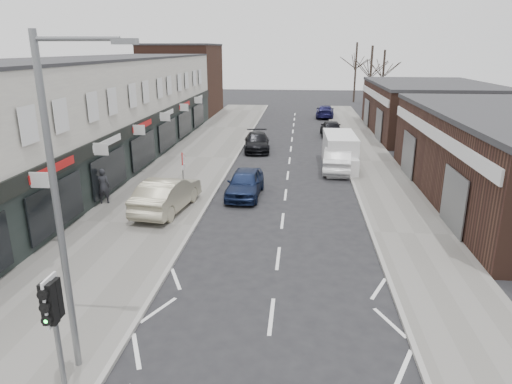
% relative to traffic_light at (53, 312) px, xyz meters
% --- Properties ---
extents(ground, '(160.00, 160.00, 0.00)m').
position_rel_traffic_light_xyz_m(ground, '(4.40, 2.02, -2.41)').
color(ground, black).
rests_on(ground, ground).
extents(pavement_left, '(5.50, 64.00, 0.12)m').
position_rel_traffic_light_xyz_m(pavement_left, '(-2.35, 24.02, -2.35)').
color(pavement_left, slate).
rests_on(pavement_left, ground).
extents(pavement_right, '(3.50, 64.00, 0.12)m').
position_rel_traffic_light_xyz_m(pavement_right, '(10.15, 24.02, -2.35)').
color(pavement_right, slate).
rests_on(pavement_right, ground).
extents(shop_terrace_left, '(8.00, 41.00, 7.10)m').
position_rel_traffic_light_xyz_m(shop_terrace_left, '(-9.10, 21.52, 1.14)').
color(shop_terrace_left, silver).
rests_on(shop_terrace_left, ground).
extents(brick_block_far, '(8.00, 10.00, 8.00)m').
position_rel_traffic_light_xyz_m(brick_block_far, '(-9.10, 47.02, 1.59)').
color(brick_block_far, '#41251B').
rests_on(brick_block_far, ground).
extents(right_unit_far, '(10.00, 16.00, 4.50)m').
position_rel_traffic_light_xyz_m(right_unit_far, '(16.90, 36.02, -0.16)').
color(right_unit_far, '#3B231B').
rests_on(right_unit_far, ground).
extents(tree_far_a, '(3.60, 3.60, 8.00)m').
position_rel_traffic_light_xyz_m(tree_far_a, '(13.40, 50.02, -2.41)').
color(tree_far_a, '#382D26').
rests_on(tree_far_a, ground).
extents(tree_far_b, '(3.60, 3.60, 7.50)m').
position_rel_traffic_light_xyz_m(tree_far_b, '(15.90, 56.02, -2.41)').
color(tree_far_b, '#382D26').
rests_on(tree_far_b, ground).
extents(tree_far_c, '(3.60, 3.60, 8.50)m').
position_rel_traffic_light_xyz_m(tree_far_c, '(12.90, 62.02, -2.41)').
color(tree_far_c, '#382D26').
rests_on(tree_far_c, ground).
extents(traffic_light, '(0.28, 0.60, 3.10)m').
position_rel_traffic_light_xyz_m(traffic_light, '(0.00, 0.00, 0.00)').
color(traffic_light, slate).
rests_on(traffic_light, pavement_left).
extents(street_lamp, '(2.23, 0.22, 8.00)m').
position_rel_traffic_light_xyz_m(street_lamp, '(-0.13, 1.22, 2.20)').
color(street_lamp, slate).
rests_on(street_lamp, pavement_left).
extents(warning_sign, '(0.12, 0.80, 2.70)m').
position_rel_traffic_light_xyz_m(warning_sign, '(-0.76, 14.02, -0.21)').
color(warning_sign, slate).
rests_on(warning_sign, pavement_left).
extents(white_van, '(2.09, 5.71, 2.21)m').
position_rel_traffic_light_xyz_m(white_van, '(7.80, 22.56, -1.37)').
color(white_van, white).
rests_on(white_van, ground).
extents(sedan_on_pavement, '(2.40, 5.19, 1.65)m').
position_rel_traffic_light_xyz_m(sedan_on_pavement, '(-1.27, 12.62, -1.47)').
color(sedan_on_pavement, '#A29C82').
rests_on(sedan_on_pavement, pavement_left).
extents(pedestrian, '(0.77, 0.63, 1.84)m').
position_rel_traffic_light_xyz_m(pedestrian, '(-4.80, 13.32, -1.38)').
color(pedestrian, black).
rests_on(pedestrian, pavement_left).
extents(parked_car_left_a, '(1.92, 4.41, 1.48)m').
position_rel_traffic_light_xyz_m(parked_car_left_a, '(2.20, 15.59, -1.67)').
color(parked_car_left_a, '#141F3F').
rests_on(parked_car_left_a, ground).
extents(parked_car_left_b, '(2.38, 4.91, 1.38)m').
position_rel_traffic_light_xyz_m(parked_car_left_b, '(1.74, 27.20, -1.73)').
color(parked_car_left_b, black).
rests_on(parked_car_left_b, ground).
extents(parked_car_right_a, '(2.17, 5.01, 1.61)m').
position_rel_traffic_light_xyz_m(parked_car_right_a, '(7.60, 21.43, -1.61)').
color(parked_car_right_a, silver).
rests_on(parked_car_right_a, ground).
extents(parked_car_right_b, '(1.85, 4.47, 1.51)m').
position_rel_traffic_light_xyz_m(parked_car_right_b, '(7.90, 33.88, -1.66)').
color(parked_car_right_b, black).
rests_on(parked_car_right_b, ground).
extents(parked_car_right_c, '(2.28, 5.02, 1.43)m').
position_rel_traffic_light_xyz_m(parked_car_right_c, '(7.90, 45.73, -1.70)').
color(parked_car_right_c, '#151440').
rests_on(parked_car_right_c, ground).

